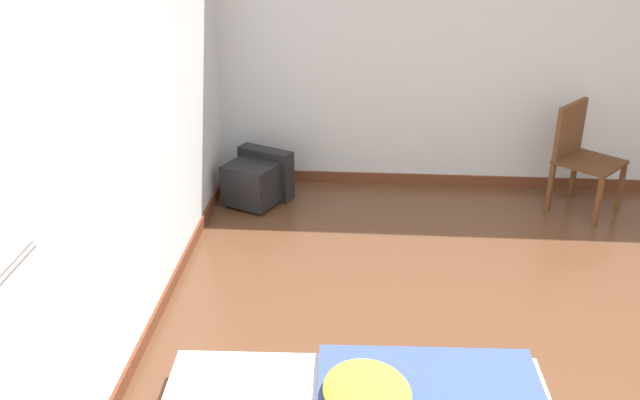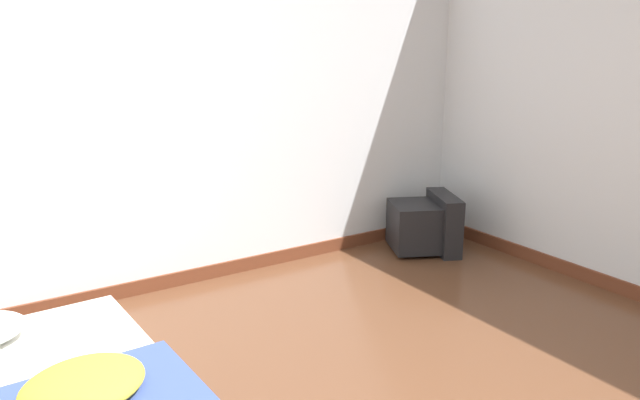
{
  "view_description": "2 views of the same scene",
  "coord_description": "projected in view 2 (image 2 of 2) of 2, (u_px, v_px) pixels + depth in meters",
  "views": [
    {
      "loc": [
        -2.99,
        1.21,
        2.47
      ],
      "look_at": [
        0.97,
        1.49,
        0.63
      ],
      "focal_mm": 40.0,
      "sensor_mm": 36.0,
      "label": 1
    },
    {
      "loc": [
        -0.69,
        -1.08,
        1.53
      ],
      "look_at": [
        1.01,
        1.54,
        0.69
      ],
      "focal_mm": 35.0,
      "sensor_mm": 36.0,
      "label": 2
    }
  ],
  "objects": [
    {
      "name": "wall_back",
      "position": [
        60.0,
        79.0,
        3.3
      ],
      "size": [
        7.88,
        0.08,
        2.6
      ],
      "color": "silver",
      "rests_on": "ground_plane"
    },
    {
      "name": "crt_tv",
      "position": [
        426.0,
        225.0,
        4.48
      ],
      "size": [
        0.59,
        0.57,
        0.41
      ],
      "color": "black",
      "rests_on": "ground_plane"
    }
  ]
}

